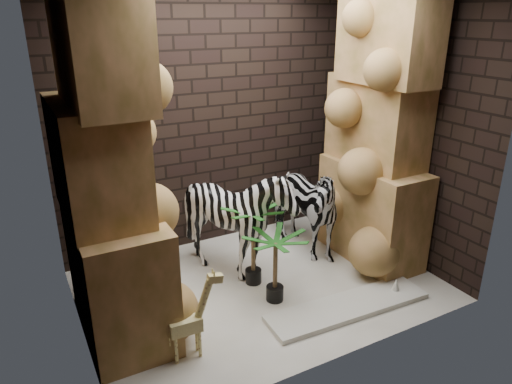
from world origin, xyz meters
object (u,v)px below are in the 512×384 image
surfboard (348,306)px  zebra_right (300,199)px  zebra_left (238,226)px  palm_back (275,268)px  palm_front (253,245)px  giraffe_toy (185,317)px

surfboard → zebra_right: bearing=82.2°
zebra_left → surfboard: size_ratio=0.77×
palm_back → palm_front: bearing=95.4°
zebra_right → zebra_left: zebra_right is taller
zebra_left → palm_front: 0.27m
zebra_left → palm_front: size_ratio=1.44×
zebra_left → giraffe_toy: 1.38m
giraffe_toy → surfboard: bearing=-0.4°
zebra_left → surfboard: (0.64, -1.07, -0.55)m
palm_back → zebra_right: bearing=44.7°
zebra_left → palm_front: (0.06, -0.23, -0.13)m
zebra_left → palm_front: bearing=-58.7°
palm_front → palm_back: (0.04, -0.38, -0.08)m
giraffe_toy → palm_front: (1.01, 0.75, 0.05)m
palm_front → zebra_left: bearing=105.1°
zebra_right → surfboard: zebra_right is taller
palm_front → surfboard: bearing=-55.8°
palm_front → surfboard: palm_front is taller
surfboard → palm_back: bearing=141.8°
zebra_right → surfboard: (-0.22, -1.21, -0.64)m
giraffe_toy → palm_front: palm_front is taller
giraffe_toy → palm_back: bearing=22.4°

